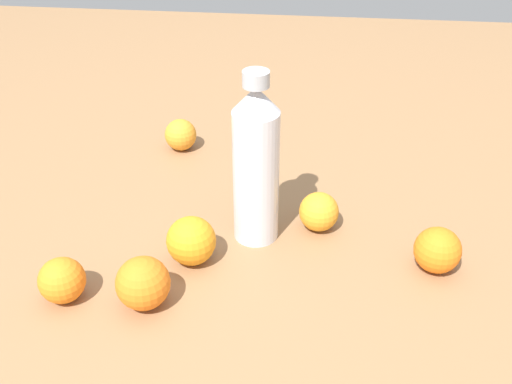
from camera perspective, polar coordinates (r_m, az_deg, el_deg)
The scene contains 8 objects.
ground_plane at distance 0.92m, azimuth -2.64°, elevation -4.99°, with size 2.40×2.40×0.00m, color olive.
water_bottle at distance 0.87m, azimuth 0.00°, elevation 2.70°, with size 0.07×0.07×0.27m.
orange_0 at distance 1.17m, azimuth -7.28°, elevation 5.50°, with size 0.06×0.06×0.06m, color orange.
orange_1 at distance 0.87m, azimuth -6.27°, elevation -4.69°, with size 0.07×0.07×0.07m, color orange.
orange_2 at distance 0.81m, azimuth -10.84°, elevation -8.63°, with size 0.07×0.07×0.07m, color orange.
orange_3 at distance 0.85m, azimuth -18.21°, elevation -8.09°, with size 0.06×0.06×0.06m, color orange.
orange_4 at distance 0.94m, azimuth 6.08°, elevation -1.90°, with size 0.06×0.06×0.06m, color orange.
orange_5 at distance 0.89m, azimuth 17.10°, elevation -5.37°, with size 0.07×0.07×0.07m, color orange.
Camera 1 is at (-0.12, 0.71, 0.57)m, focal length 41.49 mm.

